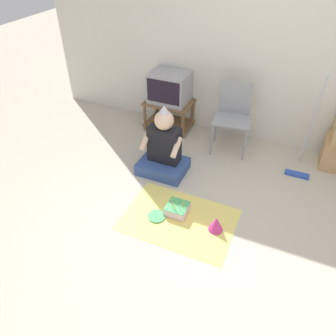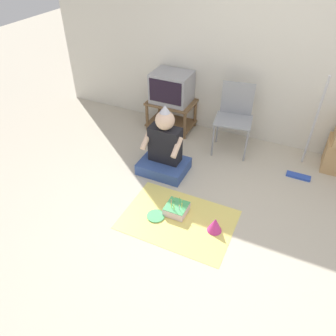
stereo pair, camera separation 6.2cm
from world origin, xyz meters
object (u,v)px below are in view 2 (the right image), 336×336
(tv, at_px, (172,87))
(dust_mop, at_px, (307,147))
(folding_chair, at_px, (235,113))
(party_hat_blue, at_px, (215,225))
(person_seated, at_px, (164,150))
(paper_plate, at_px, (156,216))
(birthday_cake, at_px, (177,209))

(tv, distance_m, dust_mop, 1.92)
(folding_chair, height_order, party_hat_blue, folding_chair)
(person_seated, bearing_deg, party_hat_blue, -37.77)
(folding_chair, xyz_separation_m, party_hat_blue, (0.29, -1.51, -0.44))
(tv, bearing_deg, paper_plate, -70.46)
(tv, distance_m, person_seated, 1.08)
(tv, height_order, paper_plate, tv)
(person_seated, xyz_separation_m, party_hat_blue, (0.88, -0.68, -0.20))
(person_seated, bearing_deg, tv, 109.91)
(dust_mop, xyz_separation_m, party_hat_blue, (-0.64, -1.32, -0.29))
(paper_plate, bearing_deg, birthday_cake, 41.31)
(folding_chair, distance_m, birthday_cake, 1.52)
(folding_chair, relative_size, paper_plate, 4.76)
(tv, relative_size, folding_chair, 0.59)
(person_seated, relative_size, party_hat_blue, 5.42)
(party_hat_blue, relative_size, paper_plate, 0.86)
(tv, bearing_deg, dust_mop, -9.84)
(dust_mop, bearing_deg, tv, 170.16)
(paper_plate, bearing_deg, tv, 109.54)
(folding_chair, xyz_separation_m, dust_mop, (0.93, -0.18, -0.15))
(tv, bearing_deg, folding_chair, -8.59)
(folding_chair, height_order, dust_mop, dust_mop)
(folding_chair, height_order, paper_plate, folding_chair)
(dust_mop, xyz_separation_m, birthday_cake, (-1.09, -1.25, -0.32))
(dust_mop, relative_size, birthday_cake, 5.62)
(folding_chair, bearing_deg, paper_plate, -101.83)
(birthday_cake, relative_size, paper_plate, 1.21)
(dust_mop, distance_m, birthday_cake, 1.69)
(paper_plate, bearing_deg, dust_mop, 48.07)
(tv, xyz_separation_m, paper_plate, (0.61, -1.73, -0.62))
(birthday_cake, bearing_deg, party_hat_blue, -8.97)
(tv, height_order, birthday_cake, tv)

